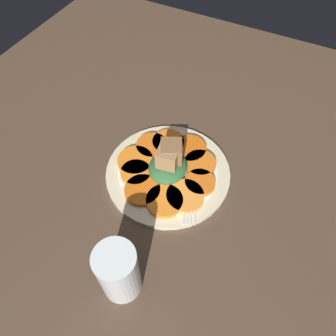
{
  "coord_description": "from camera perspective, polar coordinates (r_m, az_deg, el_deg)",
  "views": [
    {
      "loc": [
        -34.58,
        -17.46,
        57.15
      ],
      "look_at": [
        0.0,
        0.0,
        4.1
      ],
      "focal_mm": 35.0,
      "sensor_mm": 36.0,
      "label": 1
    }
  ],
  "objects": [
    {
      "name": "carrot_slice_7",
      "position": [
        0.68,
        -5.72,
        1.27
      ],
      "size": [
        7.35,
        7.35,
        1.05
      ],
      "primitive_type": "cylinder",
      "color": "orange",
      "rests_on": "plate"
    },
    {
      "name": "water_glass",
      "position": [
        0.52,
        -8.6,
        -17.47
      ],
      "size": [
        6.45,
        6.45,
        11.78
      ],
      "color": "silver",
      "rests_on": "table_slab"
    },
    {
      "name": "plate",
      "position": [
        0.67,
        0.0,
        -0.8
      ],
      "size": [
        25.32,
        25.32,
        1.05
      ],
      "color": "beige",
      "rests_on": "table_slab"
    },
    {
      "name": "carrot_slice_8",
      "position": [
        0.66,
        -5.64,
        -0.85
      ],
      "size": [
        6.16,
        6.16,
        1.05
      ],
      "primitive_type": "cylinder",
      "color": "orange",
      "rests_on": "plate"
    },
    {
      "name": "carrot_slice_5",
      "position": [
        0.71,
        0.05,
        4.48
      ],
      "size": [
        6.88,
        6.88,
        1.05
      ],
      "primitive_type": "cylinder",
      "color": "orange",
      "rests_on": "plate"
    },
    {
      "name": "carrot_slice_4",
      "position": [
        0.7,
        3.67,
        3.35
      ],
      "size": [
        7.26,
        7.26,
        1.05
      ],
      "primitive_type": "cylinder",
      "color": "#D45F12",
      "rests_on": "plate"
    },
    {
      "name": "fork",
      "position": [
        0.64,
        3.82,
        -3.16
      ],
      "size": [
        16.86,
        8.46,
        0.4
      ],
      "rotation": [
        0.0,
        0.0,
        0.4
      ],
      "color": "silver",
      "rests_on": "plate"
    },
    {
      "name": "carrot_slice_9",
      "position": [
        0.63,
        -4.48,
        -3.89
      ],
      "size": [
        7.0,
        7.0,
        1.05
      ],
      "primitive_type": "cylinder",
      "color": "#D76115",
      "rests_on": "plate"
    },
    {
      "name": "center_pile",
      "position": [
        0.64,
        0.25,
        1.34
      ],
      "size": [
        8.49,
        7.64,
        6.73
      ],
      "color": "#2D6033",
      "rests_on": "plate"
    },
    {
      "name": "carrot_slice_2",
      "position": [
        0.65,
        5.6,
        -2.48
      ],
      "size": [
        6.04,
        6.04,
        1.05
      ],
      "primitive_type": "cylinder",
      "color": "orange",
      "rests_on": "plate"
    },
    {
      "name": "carrot_slice_3",
      "position": [
        0.67,
        5.62,
        0.82
      ],
      "size": [
        6.51,
        6.51,
        1.05
      ],
      "primitive_type": "cylinder",
      "color": "orange",
      "rests_on": "plate"
    },
    {
      "name": "carrot_slice_0",
      "position": [
        0.62,
        -0.61,
        -5.72
      ],
      "size": [
        7.06,
        7.06,
        1.05
      ],
      "primitive_type": "cylinder",
      "color": "orange",
      "rests_on": "plate"
    },
    {
      "name": "carrot_slice_1",
      "position": [
        0.63,
        2.99,
        -4.88
      ],
      "size": [
        7.26,
        7.26,
        1.05
      ],
      "primitive_type": "cylinder",
      "color": "orange",
      "rests_on": "plate"
    },
    {
      "name": "carrot_slice_6",
      "position": [
        0.7,
        -2.82,
        3.89
      ],
      "size": [
        6.77,
        6.77,
        1.05
      ],
      "primitive_type": "cylinder",
      "color": "orange",
      "rests_on": "plate"
    },
    {
      "name": "table_slab",
      "position": [
        0.68,
        0.0,
        -1.54
      ],
      "size": [
        120.0,
        120.0,
        2.0
      ],
      "primitive_type": "cube",
      "color": "#4C3828",
      "rests_on": "ground"
    }
  ]
}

